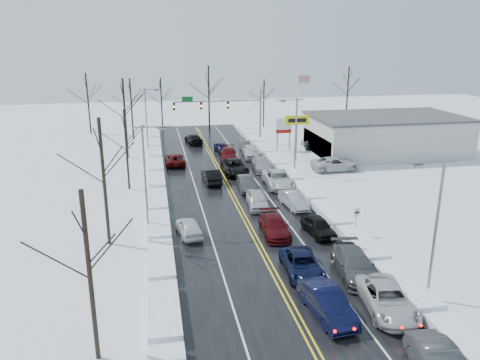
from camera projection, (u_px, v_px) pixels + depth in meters
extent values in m
plane|color=silver|center=(239.00, 208.00, 44.44)|extent=(160.00, 160.00, 0.00)
cube|color=black|center=(236.00, 201.00, 46.32)|extent=(14.00, 84.00, 0.01)
cube|color=white|center=(158.00, 206.00, 44.98)|extent=(1.84, 72.00, 0.76)
cube|color=white|center=(309.00, 197.00, 47.66)|extent=(1.84, 72.00, 0.76)
cylinder|color=slate|center=(260.00, 117.00, 71.08)|extent=(0.24, 0.24, 8.00)
cylinder|color=slate|center=(218.00, 101.00, 69.20)|extent=(13.00, 0.18, 0.18)
cylinder|color=slate|center=(253.00, 108.00, 70.46)|extent=(2.33, 0.10, 2.33)
cube|color=#0C591E|center=(187.00, 99.00, 68.29)|extent=(1.60, 0.08, 0.70)
cube|color=black|center=(228.00, 105.00, 69.65)|extent=(0.32, 0.25, 1.05)
sphere|color=#3F0705|center=(228.00, 103.00, 69.42)|extent=(0.20, 0.20, 0.20)
sphere|color=orange|center=(228.00, 105.00, 69.50)|extent=(0.22, 0.22, 0.22)
sphere|color=black|center=(228.00, 107.00, 69.59)|extent=(0.20, 0.20, 0.20)
cube|color=black|center=(201.00, 106.00, 68.95)|extent=(0.32, 0.25, 1.05)
sphere|color=#3F0705|center=(201.00, 104.00, 68.71)|extent=(0.20, 0.20, 0.20)
sphere|color=orange|center=(201.00, 106.00, 68.80)|extent=(0.22, 0.22, 0.22)
sphere|color=black|center=(201.00, 108.00, 68.89)|extent=(0.20, 0.20, 0.20)
cube|color=black|center=(174.00, 107.00, 68.24)|extent=(0.32, 0.25, 1.05)
sphere|color=#3F0705|center=(174.00, 105.00, 68.00)|extent=(0.20, 0.20, 0.20)
sphere|color=orange|center=(174.00, 107.00, 68.09)|extent=(0.22, 0.22, 0.22)
sphere|color=black|center=(174.00, 109.00, 68.18)|extent=(0.20, 0.20, 0.20)
cylinder|color=slate|center=(296.00, 140.00, 60.51)|extent=(0.20, 0.20, 5.60)
cube|color=yellow|center=(297.00, 120.00, 59.75)|extent=(3.20, 0.30, 1.20)
cube|color=black|center=(297.00, 120.00, 59.59)|extent=(2.40, 0.04, 0.50)
cylinder|color=slate|center=(277.00, 137.00, 66.22)|extent=(0.16, 0.16, 4.00)
cylinder|color=slate|center=(290.00, 137.00, 66.54)|extent=(0.16, 0.16, 4.00)
cube|color=white|center=(284.00, 121.00, 65.71)|extent=(2.20, 0.22, 0.70)
cube|color=white|center=(284.00, 126.00, 65.94)|extent=(2.20, 0.22, 0.70)
cube|color=#9A130B|center=(284.00, 131.00, 66.15)|extent=(2.20, 0.22, 0.50)
cylinder|color=slate|center=(356.00, 223.00, 38.05)|extent=(0.08, 0.08, 2.20)
cube|color=white|center=(357.00, 212.00, 37.78)|extent=(0.55, 0.05, 0.70)
cube|color=black|center=(357.00, 213.00, 37.75)|extent=(0.35, 0.02, 0.15)
cylinder|color=silver|center=(298.00, 107.00, 73.81)|extent=(0.14, 0.14, 10.00)
cube|color=#BABAB5|center=(385.00, 135.00, 64.86)|extent=(20.00, 12.00, 5.00)
cube|color=#262628|center=(317.00, 145.00, 63.37)|extent=(0.10, 11.00, 2.80)
cube|color=#3F3F42|center=(387.00, 116.00, 64.08)|extent=(20.40, 12.40, 0.30)
cylinder|color=slate|center=(435.00, 232.00, 27.71)|extent=(0.18, 0.18, 9.00)
cylinder|color=slate|center=(432.00, 163.00, 26.31)|extent=(3.20, 0.12, 0.12)
cube|color=slate|center=(419.00, 166.00, 26.21)|extent=(0.50, 0.25, 0.18)
cylinder|color=slate|center=(296.00, 137.00, 54.02)|extent=(0.18, 0.18, 9.00)
cylinder|color=slate|center=(290.00, 100.00, 52.62)|extent=(3.20, 0.12, 0.12)
cube|color=slate|center=(283.00, 101.00, 52.52)|extent=(0.50, 0.25, 0.18)
cylinder|color=slate|center=(145.00, 180.00, 37.86)|extent=(0.18, 0.18, 9.00)
cylinder|color=slate|center=(152.00, 127.00, 36.74)|extent=(3.20, 0.12, 0.12)
cube|color=slate|center=(163.00, 129.00, 36.93)|extent=(0.50, 0.25, 0.18)
cylinder|color=slate|center=(146.00, 121.00, 64.17)|extent=(0.18, 0.18, 9.00)
cylinder|color=slate|center=(151.00, 89.00, 63.05)|extent=(3.20, 0.12, 0.12)
cube|color=slate|center=(157.00, 90.00, 63.24)|extent=(0.50, 0.25, 0.18)
cylinder|color=#2D231C|center=(90.00, 279.00, 22.39)|extent=(0.24, 0.24, 9.00)
cylinder|color=#2D231C|center=(104.00, 183.00, 35.31)|extent=(0.27, 0.27, 10.00)
cylinder|color=#2D231C|center=(127.00, 150.00, 48.86)|extent=(0.23, 0.23, 8.50)
cylinder|color=#2D231C|center=(125.00, 119.00, 61.60)|extent=(0.28, 0.28, 10.50)
cylinder|color=#2D231C|center=(132.00, 109.00, 73.09)|extent=(0.25, 0.25, 9.50)
cylinder|color=#2D231C|center=(88.00, 104.00, 77.38)|extent=(0.27, 0.27, 10.00)
cylinder|color=#2D231C|center=(162.00, 104.00, 80.59)|extent=(0.24, 0.24, 9.00)
cylinder|color=#2D231C|center=(209.00, 99.00, 79.83)|extent=(0.29, 0.29, 11.00)
cylinder|color=#2D231C|center=(264.00, 103.00, 83.37)|extent=(0.23, 0.23, 8.50)
cylinder|color=#2D231C|center=(347.00, 95.00, 86.37)|extent=(0.28, 0.28, 10.50)
imported|color=black|center=(326.00, 315.00, 27.33)|extent=(2.23, 5.17, 1.66)
imported|color=black|center=(302.00, 274.00, 32.12)|extent=(2.67, 5.26, 1.42)
imported|color=#43090C|center=(274.00, 234.00, 38.53)|extent=(2.33, 5.19, 1.48)
imported|color=silver|center=(257.00, 207.00, 44.61)|extent=(2.22, 4.73, 1.57)
imported|color=#393C3E|center=(246.00, 190.00, 49.81)|extent=(1.75, 4.52, 1.47)
imported|color=black|center=(235.00, 173.00, 55.72)|extent=(2.82, 5.96, 1.65)
imported|color=#49090C|center=(228.00, 160.00, 61.92)|extent=(2.76, 5.47, 1.52)
imported|color=black|center=(222.00, 153.00, 65.68)|extent=(2.17, 4.25, 1.38)
imported|color=#BBBCBE|center=(386.00, 310.00, 27.82)|extent=(3.19, 5.79, 1.54)
imported|color=#47494C|center=(354.00, 275.00, 31.93)|extent=(2.99, 5.92, 1.65)
imported|color=black|center=(318.00, 234.00, 38.53)|extent=(2.17, 4.47, 1.47)
imported|color=#A9ABB1|center=(293.00, 207.00, 44.72)|extent=(2.03, 4.55, 1.45)
imported|color=silver|center=(278.00, 186.00, 50.89)|extent=(3.04, 6.17, 1.69)
imported|color=#9A9CA1|center=(262.00, 170.00, 57.11)|extent=(2.48, 5.36, 1.52)
imported|color=silver|center=(251.00, 158.00, 62.98)|extent=(2.52, 5.21, 1.71)
imported|color=#414346|center=(245.00, 151.00, 66.92)|extent=(1.68, 4.15, 1.34)
imported|color=black|center=(211.00, 183.00, 52.20)|extent=(1.92, 4.85, 1.57)
imported|color=#4D0B0A|center=(175.00, 165.00, 59.53)|extent=(2.44, 5.11, 1.41)
imported|color=black|center=(194.00, 144.00, 71.34)|extent=(2.72, 5.30, 1.47)
imported|color=silver|center=(189.00, 235.00, 38.37)|extent=(2.23, 4.42, 1.44)
imported|color=silver|center=(335.00, 170.00, 56.97)|extent=(6.02, 2.81, 1.67)
imported|color=#404345|center=(339.00, 157.00, 63.19)|extent=(2.53, 5.38, 1.52)
imported|color=black|center=(310.00, 148.00, 68.38)|extent=(2.63, 5.23, 1.71)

